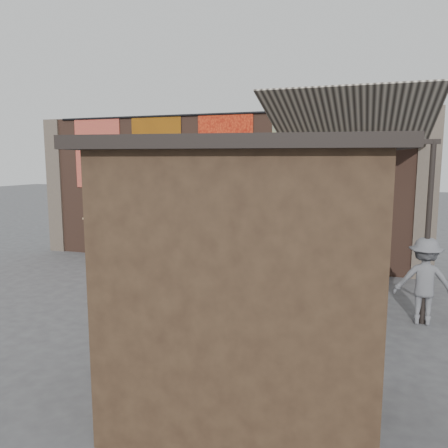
% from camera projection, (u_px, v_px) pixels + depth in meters
% --- Properties ---
extents(ground, '(70.00, 70.00, 0.00)m').
position_uv_depth(ground, '(177.00, 288.00, 9.62)').
color(ground, '#474749').
rests_on(ground, ground).
extents(brick_wall, '(10.00, 0.40, 4.00)m').
position_uv_depth(brick_wall, '(217.00, 190.00, 11.86)').
color(brick_wall, brown).
rests_on(brick_wall, ground).
extents(pier_left, '(0.50, 0.50, 4.00)m').
position_uv_depth(pier_left, '(59.00, 186.00, 13.50)').
color(pier_left, '#4C4238').
rests_on(pier_left, ground).
extents(pier_right, '(0.50, 0.50, 4.00)m').
position_uv_depth(pier_right, '(426.00, 194.00, 10.22)').
color(pier_right, '#4C4238').
rests_on(pier_right, ground).
extents(eating_counter, '(8.00, 0.32, 0.05)m').
position_uv_depth(eating_counter, '(213.00, 224.00, 11.64)').
color(eating_counter, '#9E7A51').
rests_on(eating_counter, brick_wall).
extents(shelf_box, '(0.65, 0.27, 0.26)m').
position_uv_depth(shelf_box, '(173.00, 217.00, 11.95)').
color(shelf_box, white).
rests_on(shelf_box, eating_counter).
extents(tapestry_redgold, '(1.50, 0.02, 2.00)m').
position_uv_depth(tapestry_redgold, '(98.00, 153.00, 12.65)').
color(tapestry_redgold, maroon).
rests_on(tapestry_redgold, brick_wall).
extents(tapestry_sun, '(1.50, 0.02, 2.00)m').
position_uv_depth(tapestry_sun, '(156.00, 153.00, 12.05)').
color(tapestry_sun, orange).
rests_on(tapestry_sun, brick_wall).
extents(tapestry_orange, '(1.50, 0.02, 2.00)m').
position_uv_depth(tapestry_orange, '(225.00, 152.00, 11.42)').
color(tapestry_orange, red).
rests_on(tapestry_orange, brick_wall).
extents(tapestry_multi, '(1.50, 0.02, 2.00)m').
position_uv_depth(tapestry_multi, '(302.00, 152.00, 10.79)').
color(tapestry_multi, navy).
rests_on(tapestry_multi, brick_wall).
extents(hang_rail, '(9.50, 0.06, 0.06)m').
position_uv_depth(hang_rail, '(214.00, 114.00, 11.36)').
color(hang_rail, black).
rests_on(hang_rail, brick_wall).
extents(scooter_stool_0, '(0.36, 0.80, 0.76)m').
position_uv_depth(scooter_stool_0, '(127.00, 247.00, 12.25)').
color(scooter_stool_0, navy).
rests_on(scooter_stool_0, ground).
extents(scooter_stool_1, '(0.38, 0.84, 0.80)m').
position_uv_depth(scooter_stool_1, '(146.00, 248.00, 12.04)').
color(scooter_stool_1, black).
rests_on(scooter_stool_1, ground).
extents(scooter_stool_2, '(0.35, 0.78, 0.74)m').
position_uv_depth(scooter_stool_2, '(162.00, 250.00, 11.82)').
color(scooter_stool_2, '#A32D15').
rests_on(scooter_stool_2, ground).
extents(scooter_stool_3, '(0.35, 0.78, 0.74)m').
position_uv_depth(scooter_stool_3, '(181.00, 252.00, 11.66)').
color(scooter_stool_3, '#10542C').
rests_on(scooter_stool_3, ground).
extents(scooter_stool_4, '(0.39, 0.87, 0.83)m').
position_uv_depth(scooter_stool_4, '(200.00, 251.00, 11.47)').
color(scooter_stool_4, navy).
rests_on(scooter_stool_4, ground).
extents(scooter_stool_5, '(0.37, 0.81, 0.77)m').
position_uv_depth(scooter_stool_5, '(219.00, 253.00, 11.36)').
color(scooter_stool_5, '#0C560E').
rests_on(scooter_stool_5, ground).
extents(scooter_stool_6, '(0.37, 0.83, 0.79)m').
position_uv_depth(scooter_stool_6, '(240.00, 254.00, 11.19)').
color(scooter_stool_6, '#912F0D').
rests_on(scooter_stool_6, ground).
extents(scooter_stool_7, '(0.40, 0.89, 0.84)m').
position_uv_depth(scooter_stool_7, '(263.00, 255.00, 10.98)').
color(scooter_stool_7, '#196456').
rests_on(scooter_stool_7, ground).
extents(scooter_stool_8, '(0.40, 0.89, 0.84)m').
position_uv_depth(scooter_stool_8, '(285.00, 257.00, 10.77)').
color(scooter_stool_8, black).
rests_on(scooter_stool_8, ground).
extents(scooter_stool_9, '(0.33, 0.74, 0.70)m').
position_uv_depth(scooter_stool_9, '(305.00, 261.00, 10.60)').
color(scooter_stool_9, navy).
rests_on(scooter_stool_9, ground).
extents(scooter_stool_10, '(0.35, 0.78, 0.74)m').
position_uv_depth(scooter_stool_10, '(331.00, 262.00, 10.43)').
color(scooter_stool_10, '#0D3398').
rests_on(scooter_stool_10, ground).
extents(diner_left, '(0.74, 0.58, 1.79)m').
position_uv_depth(diner_left, '(117.00, 231.00, 11.85)').
color(diner_left, '#7B97B3').
rests_on(diner_left, ground).
extents(diner_right, '(0.89, 0.71, 1.76)m').
position_uv_depth(diner_right, '(167.00, 232.00, 11.74)').
color(diner_right, black).
rests_on(diner_right, ground).
extents(shopper_navy, '(1.03, 0.92, 1.68)m').
position_uv_depth(shopper_navy, '(295.00, 260.00, 8.54)').
color(shopper_navy, black).
rests_on(shopper_navy, ground).
extents(shopper_grey, '(0.97, 0.57, 1.49)m').
position_uv_depth(shopper_grey, '(424.00, 281.00, 7.41)').
color(shopper_grey, slate).
rests_on(shopper_grey, ground).
extents(shopper_tan, '(0.91, 0.94, 1.63)m').
position_uv_depth(shopper_tan, '(265.00, 253.00, 9.35)').
color(shopper_tan, '#987060').
rests_on(shopper_tan, ground).
extents(market_stall, '(2.91, 2.36, 2.87)m').
position_uv_depth(market_stall, '(243.00, 284.00, 4.78)').
color(market_stall, black).
rests_on(market_stall, ground).
extents(stall_roof, '(3.27, 2.70, 0.12)m').
position_uv_depth(stall_roof, '(244.00, 146.00, 4.57)').
color(stall_roof, black).
rests_on(stall_roof, market_stall).
extents(stall_sign, '(1.19, 0.22, 0.50)m').
position_uv_depth(stall_sign, '(254.00, 214.00, 5.68)').
color(stall_sign, gold).
rests_on(stall_sign, market_stall).
extents(stall_shelf, '(2.19, 0.43, 0.06)m').
position_uv_depth(stall_shelf, '(253.00, 291.00, 5.83)').
color(stall_shelf, '#473321').
rests_on(stall_shelf, market_stall).
extents(awning_canvas, '(3.20, 3.28, 0.97)m').
position_uv_depth(awning_canvas, '(350.00, 122.00, 8.85)').
color(awning_canvas, beige).
rests_on(awning_canvas, brick_wall).
extents(awning_ledger, '(3.30, 0.08, 0.12)m').
position_uv_depth(awning_ledger, '(354.00, 110.00, 10.28)').
color(awning_ledger, '#33261C').
rests_on(awning_ledger, brick_wall).
extents(awning_header, '(3.00, 0.08, 0.08)m').
position_uv_depth(awning_header, '(345.00, 143.00, 7.51)').
color(awning_header, black).
rests_on(awning_header, awning_post_left).
extents(awning_post_left, '(0.09, 0.09, 3.10)m').
position_uv_depth(awning_post_left, '(264.00, 227.00, 8.17)').
color(awning_post_left, black).
rests_on(awning_post_left, ground).
extents(awning_post_right, '(0.09, 0.09, 3.10)m').
position_uv_depth(awning_post_right, '(428.00, 235.00, 7.28)').
color(awning_post_right, black).
rests_on(awning_post_right, ground).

